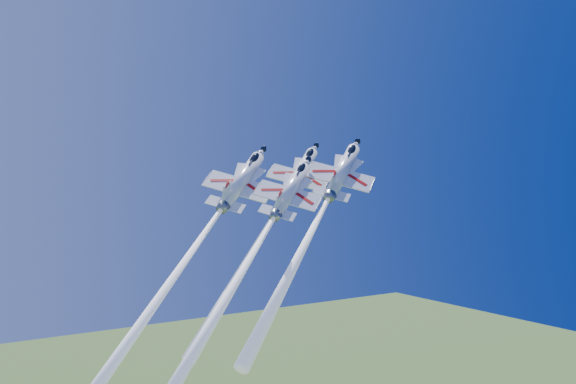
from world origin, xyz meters
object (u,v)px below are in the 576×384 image
jet_lead (269,225)px  jet_left (175,275)px  jet_right (315,224)px  jet_slot (244,268)px

jet_lead → jet_left: jet_lead is taller
jet_lead → jet_right: 9.21m
jet_lead → jet_left: (-17.38, -4.26, -5.81)m
jet_lead → jet_slot: 15.58m
jet_left → jet_slot: size_ratio=1.20×
jet_right → jet_slot: 13.92m
jet_lead → jet_right: bearing=-26.8°
jet_right → jet_slot: bearing=-124.1°
jet_slot → jet_lead: bearing=93.7°
jet_right → jet_lead: bearing=153.2°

